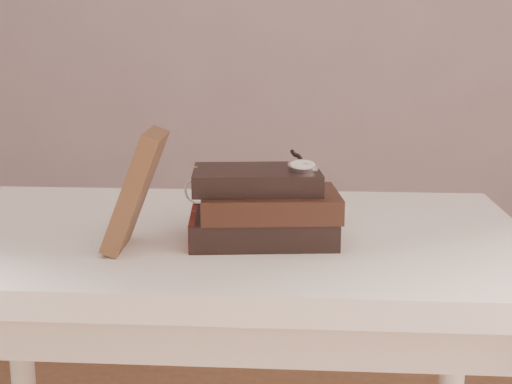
{
  "coord_description": "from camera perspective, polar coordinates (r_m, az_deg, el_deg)",
  "views": [
    {
      "loc": [
        0.14,
        -0.74,
        1.05
      ],
      "look_at": [
        0.07,
        0.29,
        0.82
      ],
      "focal_mm": 49.29,
      "sensor_mm": 36.0,
      "label": 1
    }
  ],
  "objects": [
    {
      "name": "book_stack",
      "position": [
        1.07,
        0.61,
        -1.27
      ],
      "size": [
        0.24,
        0.17,
        0.11
      ],
      "color": "black",
      "rests_on": "table"
    },
    {
      "name": "pocket_watch",
      "position": [
        1.05,
        3.76,
        2.18
      ],
      "size": [
        0.05,
        0.15,
        0.02
      ],
      "color": "silver",
      "rests_on": "book_stack"
    },
    {
      "name": "table",
      "position": [
        1.17,
        -3.27,
        -7.36
      ],
      "size": [
        1.0,
        0.6,
        0.75
      ],
      "color": "white",
      "rests_on": "ground"
    },
    {
      "name": "journal",
      "position": [
        1.03,
        -9.75,
        0.17
      ],
      "size": [
        0.1,
        0.11,
        0.18
      ],
      "primitive_type": "cube",
      "rotation": [
        0.0,
        0.38,
        0.05
      ],
      "color": "#412819",
      "rests_on": "table"
    },
    {
      "name": "eyeglasses",
      "position": [
        1.13,
        -3.54,
        0.13
      ],
      "size": [
        0.1,
        0.11,
        0.04
      ],
      "color": "silver",
      "rests_on": "book_stack"
    }
  ]
}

